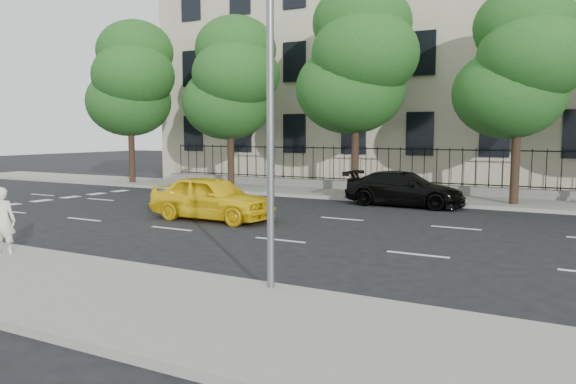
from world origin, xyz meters
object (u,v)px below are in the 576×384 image
street_light (284,23)px  yellow_taxi (212,198)px  black_sedan (404,189)px  woman_near (3,221)px

street_light → yellow_taxi: bearing=135.3°
street_light → yellow_taxi: 10.05m
black_sedan → woman_near: (-5.57, -14.37, 0.24)m
street_light → black_sedan: 14.08m
street_light → yellow_taxi: size_ratio=1.75×
street_light → woman_near: bearing=-171.3°
street_light → black_sedan: size_ratio=1.61×
yellow_taxi → street_light: bearing=-133.8°
street_light → yellow_taxi: street_light is taller
yellow_taxi → woman_near: bearing=175.3°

